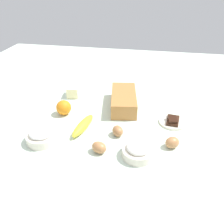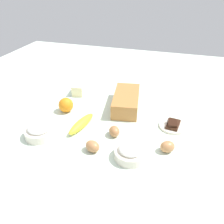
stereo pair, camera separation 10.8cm
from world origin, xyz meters
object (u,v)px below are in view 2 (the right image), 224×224
(banana, at_px, (82,124))
(egg_near_butter, at_px, (114,131))
(egg_beside_bowl, at_px, (167,147))
(chocolate_plate, at_px, (173,125))
(flour_bowl, at_px, (130,152))
(egg_loose, at_px, (93,146))
(butter_block, at_px, (79,89))
(loaf_pan, at_px, (126,100))
(orange_fruit, at_px, (66,105))
(sugar_bowl, at_px, (40,131))

(banana, bearing_deg, egg_near_butter, 83.84)
(egg_beside_bowl, relative_size, chocolate_plate, 0.47)
(banana, relative_size, egg_beside_bowl, 3.11)
(flour_bowl, relative_size, egg_loose, 2.01)
(butter_block, bearing_deg, loaf_pan, 76.65)
(banana, bearing_deg, egg_beside_bowl, 81.91)
(banana, xyz_separation_m, egg_beside_bowl, (0.06, 0.41, 0.00))
(loaf_pan, distance_m, orange_fruit, 0.32)
(sugar_bowl, bearing_deg, egg_near_butter, 107.59)
(orange_fruit, relative_size, chocolate_plate, 0.59)
(orange_fruit, distance_m, egg_near_butter, 0.33)
(sugar_bowl, relative_size, orange_fruit, 1.76)
(sugar_bowl, distance_m, butter_block, 0.44)
(banana, height_order, chocolate_plate, banana)
(sugar_bowl, bearing_deg, egg_loose, 84.49)
(sugar_bowl, xyz_separation_m, chocolate_plate, (-0.24, 0.57, -0.02))
(orange_fruit, bearing_deg, banana, 49.80)
(orange_fruit, xyz_separation_m, butter_block, (-0.20, -0.02, -0.01))
(banana, bearing_deg, loaf_pan, 147.14)
(egg_near_butter, relative_size, chocolate_plate, 0.45)
(sugar_bowl, distance_m, egg_beside_bowl, 0.56)
(egg_near_butter, xyz_separation_m, egg_beside_bowl, (0.04, 0.24, 0.00))
(egg_loose, xyz_separation_m, chocolate_plate, (-0.27, 0.31, -0.01))
(banana, relative_size, chocolate_plate, 1.46)
(butter_block, xyz_separation_m, chocolate_plate, (0.19, 0.57, -0.02))
(loaf_pan, bearing_deg, flour_bowl, 7.51)
(sugar_bowl, xyz_separation_m, egg_loose, (0.03, 0.26, -0.01))
(butter_block, bearing_deg, egg_beside_bowl, 56.12)
(flour_bowl, xyz_separation_m, butter_block, (-0.46, -0.42, 0.00))
(butter_block, bearing_deg, banana, 25.65)
(egg_near_butter, xyz_separation_m, chocolate_plate, (-0.14, 0.25, -0.01))
(flour_bowl, xyz_separation_m, sugar_bowl, (-0.02, -0.42, 0.00))
(butter_block, bearing_deg, chocolate_plate, 71.36)
(butter_block, bearing_deg, egg_loose, 29.75)
(sugar_bowl, xyz_separation_m, orange_fruit, (-0.23, 0.02, 0.01))
(loaf_pan, xyz_separation_m, egg_near_butter, (0.26, 0.01, -0.02))
(sugar_bowl, relative_size, egg_near_butter, 2.30)
(flour_bowl, xyz_separation_m, egg_beside_bowl, (-0.08, 0.14, -0.00))
(sugar_bowl, height_order, orange_fruit, orange_fruit)
(flour_bowl, bearing_deg, egg_beside_bowl, 120.61)
(loaf_pan, bearing_deg, egg_loose, -15.58)
(loaf_pan, height_order, banana, loaf_pan)
(orange_fruit, xyz_separation_m, egg_near_butter, (0.13, 0.30, -0.02))
(egg_loose, bearing_deg, banana, -142.30)
(orange_fruit, relative_size, egg_loose, 1.21)
(loaf_pan, height_order, butter_block, loaf_pan)
(flour_bowl, relative_size, butter_block, 1.42)
(egg_near_butter, height_order, egg_beside_bowl, egg_beside_bowl)
(banana, xyz_separation_m, egg_loose, (0.14, 0.11, 0.00))
(egg_near_butter, distance_m, egg_beside_bowl, 0.24)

